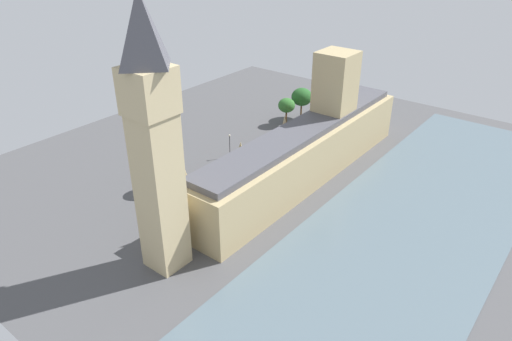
{
  "coord_description": "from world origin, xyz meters",
  "views": [
    {
      "loc": [
        -59.37,
        92.87,
        60.83
      ],
      "look_at": [
        1.0,
        16.07,
        7.9
      ],
      "focal_mm": 32.77,
      "sensor_mm": 36.0,
      "label": 1
    }
  ],
  "objects_px": {
    "double_decker_bus_opposite_hall": "(223,173)",
    "street_lamp_far_end": "(167,174)",
    "double_decker_bus_trailing": "(276,145)",
    "car_black_midblock": "(175,206)",
    "plane_tree_kerbside": "(302,97)",
    "car_white_leading": "(306,134)",
    "plane_tree_by_river_gate": "(287,105)",
    "street_lamp_under_trees": "(230,142)",
    "clock_tower": "(154,138)",
    "pedestrian_near_tower": "(247,179)",
    "parliament_building": "(308,146)",
    "plane_tree_corner": "(165,163)"
  },
  "relations": [
    {
      "from": "clock_tower",
      "to": "street_lamp_far_end",
      "type": "distance_m",
      "value": 36.45
    },
    {
      "from": "clock_tower",
      "to": "pedestrian_near_tower",
      "type": "distance_m",
      "value": 44.68
    },
    {
      "from": "plane_tree_corner",
      "to": "clock_tower",
      "type": "bearing_deg",
      "value": 138.0
    },
    {
      "from": "car_black_midblock",
      "to": "street_lamp_under_trees",
      "type": "xyz_separation_m",
      "value": [
        8.04,
        -28.94,
        3.93
      ]
    },
    {
      "from": "street_lamp_under_trees",
      "to": "street_lamp_far_end",
      "type": "bearing_deg",
      "value": 90.15
    },
    {
      "from": "parliament_building",
      "to": "car_black_midblock",
      "type": "bearing_deg",
      "value": 65.92
    },
    {
      "from": "double_decker_bus_opposite_hall",
      "to": "street_lamp_far_end",
      "type": "distance_m",
      "value": 14.35
    },
    {
      "from": "parliament_building",
      "to": "pedestrian_near_tower",
      "type": "bearing_deg",
      "value": 52.59
    },
    {
      "from": "car_black_midblock",
      "to": "street_lamp_under_trees",
      "type": "distance_m",
      "value": 30.29
    },
    {
      "from": "street_lamp_under_trees",
      "to": "pedestrian_near_tower",
      "type": "bearing_deg",
      "value": 147.89
    },
    {
      "from": "pedestrian_near_tower",
      "to": "street_lamp_far_end",
      "type": "height_order",
      "value": "street_lamp_far_end"
    },
    {
      "from": "parliament_building",
      "to": "double_decker_bus_trailing",
      "type": "height_order",
      "value": "parliament_building"
    },
    {
      "from": "clock_tower",
      "to": "double_decker_bus_trailing",
      "type": "relative_size",
      "value": 4.94
    },
    {
      "from": "plane_tree_corner",
      "to": "car_black_midblock",
      "type": "bearing_deg",
      "value": 148.79
    },
    {
      "from": "clock_tower",
      "to": "double_decker_bus_trailing",
      "type": "bearing_deg",
      "value": -77.3
    },
    {
      "from": "plane_tree_corner",
      "to": "plane_tree_kerbside",
      "type": "bearing_deg",
      "value": -90.17
    },
    {
      "from": "double_decker_bus_opposite_hall",
      "to": "car_black_midblock",
      "type": "xyz_separation_m",
      "value": [
        -0.05,
        16.86,
        -1.74
      ]
    },
    {
      "from": "plane_tree_by_river_gate",
      "to": "street_lamp_far_end",
      "type": "bearing_deg",
      "value": 91.46
    },
    {
      "from": "pedestrian_near_tower",
      "to": "plane_tree_corner",
      "type": "distance_m",
      "value": 21.77
    },
    {
      "from": "street_lamp_under_trees",
      "to": "plane_tree_by_river_gate",
      "type": "bearing_deg",
      "value": -87.51
    },
    {
      "from": "plane_tree_kerbside",
      "to": "double_decker_bus_opposite_hall",
      "type": "bearing_deg",
      "value": 99.59
    },
    {
      "from": "car_white_leading",
      "to": "plane_tree_by_river_gate",
      "type": "relative_size",
      "value": 0.53
    },
    {
      "from": "plane_tree_corner",
      "to": "street_lamp_far_end",
      "type": "relative_size",
      "value": 1.45
    },
    {
      "from": "street_lamp_under_trees",
      "to": "double_decker_bus_opposite_hall",
      "type": "bearing_deg",
      "value": 123.49
    },
    {
      "from": "car_white_leading",
      "to": "street_lamp_under_trees",
      "type": "distance_m",
      "value": 27.52
    },
    {
      "from": "clock_tower",
      "to": "plane_tree_by_river_gate",
      "type": "xyz_separation_m",
      "value": [
        22.42,
        -73.38,
        -20.79
      ]
    },
    {
      "from": "car_white_leading",
      "to": "plane_tree_kerbside",
      "type": "bearing_deg",
      "value": 124.51
    },
    {
      "from": "clock_tower",
      "to": "street_lamp_under_trees",
      "type": "xyz_separation_m",
      "value": [
        21.11,
        -43.25,
        -22.51
      ]
    },
    {
      "from": "plane_tree_corner",
      "to": "street_lamp_under_trees",
      "type": "bearing_deg",
      "value": -91.5
    },
    {
      "from": "plane_tree_corner",
      "to": "street_lamp_under_trees",
      "type": "relative_size",
      "value": 1.43
    },
    {
      "from": "plane_tree_corner",
      "to": "plane_tree_by_river_gate",
      "type": "bearing_deg",
      "value": -89.26
    },
    {
      "from": "clock_tower",
      "to": "car_black_midblock",
      "type": "height_order",
      "value": "clock_tower"
    },
    {
      "from": "clock_tower",
      "to": "car_white_leading",
      "type": "bearing_deg",
      "value": -80.38
    },
    {
      "from": "street_lamp_far_end",
      "to": "car_white_leading",
      "type": "bearing_deg",
      "value": -100.77
    },
    {
      "from": "clock_tower",
      "to": "parliament_building",
      "type": "bearing_deg",
      "value": -92.39
    },
    {
      "from": "street_lamp_under_trees",
      "to": "clock_tower",
      "type": "bearing_deg",
      "value": 116.02
    },
    {
      "from": "clock_tower",
      "to": "street_lamp_under_trees",
      "type": "distance_m",
      "value": 53.14
    },
    {
      "from": "car_white_leading",
      "to": "plane_tree_kerbside",
      "type": "xyz_separation_m",
      "value": [
        9.9,
        -12.28,
        6.63
      ]
    },
    {
      "from": "parliament_building",
      "to": "clock_tower",
      "type": "height_order",
      "value": "clock_tower"
    },
    {
      "from": "plane_tree_corner",
      "to": "plane_tree_kerbside",
      "type": "distance_m",
      "value": 61.51
    },
    {
      "from": "clock_tower",
      "to": "street_lamp_far_end",
      "type": "height_order",
      "value": "clock_tower"
    },
    {
      "from": "parliament_building",
      "to": "plane_tree_by_river_gate",
      "type": "distance_m",
      "value": 35.25
    },
    {
      "from": "clock_tower",
      "to": "plane_tree_kerbside",
      "type": "xyz_separation_m",
      "value": [
        21.55,
        -81.08,
        -19.82
      ]
    },
    {
      "from": "double_decker_bus_opposite_hall",
      "to": "pedestrian_near_tower",
      "type": "bearing_deg",
      "value": -149.57
    },
    {
      "from": "double_decker_bus_opposite_hall",
      "to": "street_lamp_far_end",
      "type": "xyz_separation_m",
      "value": [
        7.93,
        11.77,
        2.13
      ]
    },
    {
      "from": "street_lamp_far_end",
      "to": "plane_tree_corner",
      "type": "bearing_deg",
      "value": -13.65
    },
    {
      "from": "plane_tree_by_river_gate",
      "to": "street_lamp_under_trees",
      "type": "xyz_separation_m",
      "value": [
        -1.31,
        30.13,
        -1.72
      ]
    },
    {
      "from": "double_decker_bus_trailing",
      "to": "car_black_midblock",
      "type": "bearing_deg",
      "value": 82.4
    },
    {
      "from": "car_white_leading",
      "to": "plane_tree_by_river_gate",
      "type": "bearing_deg",
      "value": 152.59
    },
    {
      "from": "double_decker_bus_trailing",
      "to": "plane_tree_kerbside",
      "type": "xyz_separation_m",
      "value": [
        9.6,
        -28.04,
        4.88
      ]
    }
  ]
}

